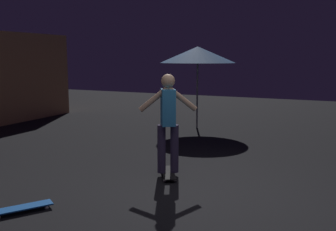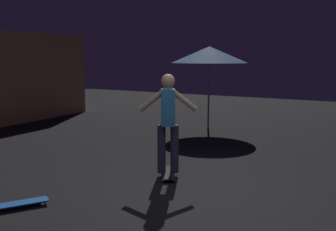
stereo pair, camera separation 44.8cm
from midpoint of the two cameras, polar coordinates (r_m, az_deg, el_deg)
ground_plane at (r=5.54m, az=2.98°, el=-12.67°), size 28.00×28.00×0.00m
patio_umbrella at (r=10.77m, az=3.25°, el=9.03°), size 2.10×2.10×2.30m
skateboard_ridden at (r=6.60m, az=-1.97°, el=-8.58°), size 0.77×0.58×0.07m
skateboard_spare at (r=5.59m, az=-23.19°, el=-12.59°), size 0.76×0.59×0.07m
skater at (r=6.37m, az=-2.01°, el=-0.13°), size 0.59×0.89×1.67m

